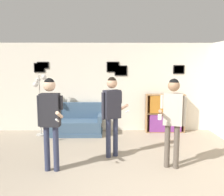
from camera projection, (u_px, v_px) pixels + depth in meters
The scene contains 8 objects.
wall_back at pixel (117, 87), 7.69m from camera, with size 8.21×0.08×2.70m.
couch at pixel (77, 124), 7.41m from camera, with size 1.53×0.80×0.90m.
bookshelf at pixel (165, 113), 7.60m from camera, with size 1.17×0.30×1.16m.
floor_lamp at pixel (40, 93), 7.14m from camera, with size 0.36×0.39×1.77m.
person_player_foreground_left at pixel (50, 114), 4.73m from camera, with size 0.50×0.50×1.82m.
person_player_foreground_center at pixel (112, 108), 5.47m from camera, with size 0.60×0.41×1.80m.
person_watcher_holding_cup at pixel (173, 113), 4.88m from camera, with size 0.57×0.40×1.80m.
bottle_on_floor at pixel (56, 137), 6.79m from camera, with size 0.06×0.06×0.24m.
Camera 1 is at (-0.24, -3.52, 2.08)m, focal length 40.00 mm.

